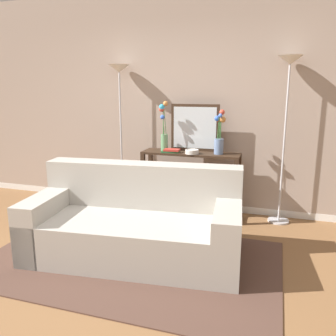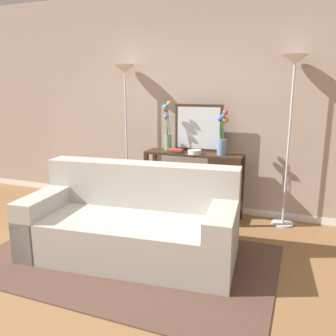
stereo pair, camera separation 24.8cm
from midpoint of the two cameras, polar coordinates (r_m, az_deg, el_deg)
name	(u,v)px [view 1 (the left image)]	position (r m, az deg, el deg)	size (l,w,h in m)	color
ground_plane	(99,291)	(3.13, -13.57, -19.09)	(16.00, 16.00, 0.02)	brown
back_wall	(177,103)	(4.78, 0.05, 10.55)	(12.00, 0.15, 2.87)	white
area_rug	(130,261)	(3.51, -8.25, -14.85)	(2.80, 1.70, 0.01)	#51382D
couch	(136,225)	(3.52, -7.34, -9.30)	(2.12, 1.14, 0.88)	#ADA89E
console_table	(190,173)	(4.45, 2.10, -0.89)	(1.24, 0.33, 0.84)	#382619
floor_lamp_left	(120,97)	(4.82, -9.37, 11.44)	(0.28, 0.28, 1.94)	silver
floor_lamp_right	(288,94)	(4.30, 17.44, 11.46)	(0.28, 0.28, 2.00)	silver
wall_mirror	(195,128)	(4.47, 2.82, 6.60)	(0.63, 0.02, 0.59)	#382619
vase_tall_flowers	(164,129)	(4.47, -2.31, 6.45)	(0.13, 0.10, 0.63)	#669E6B
vase_short_flowers	(219,136)	(4.27, 6.76, 5.27)	(0.14, 0.13, 0.54)	#6B84AD
fruit_bowl	(192,152)	(4.28, 2.29, 2.69)	(0.17, 0.17, 0.06)	silver
book_stack	(171,151)	(4.38, -1.09, 2.83)	(0.23, 0.15, 0.04)	#236033
book_row_under_console	(167,209)	(4.69, -1.76, -6.73)	(0.37, 0.17, 0.13)	tan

